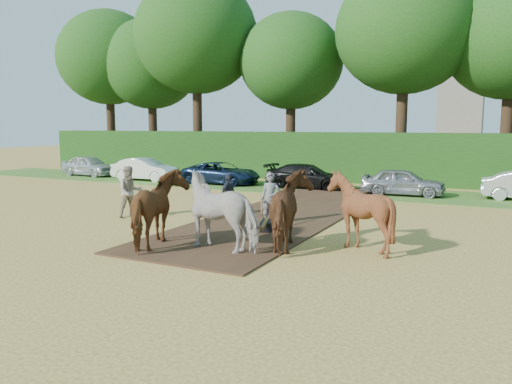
# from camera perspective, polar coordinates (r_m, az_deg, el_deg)

# --- Properties ---
(ground) EXTENTS (120.00, 120.00, 0.00)m
(ground) POSITION_cam_1_polar(r_m,az_deg,el_deg) (14.72, -11.80, -6.01)
(ground) COLOR gold
(ground) RESTS_ON ground
(earth_strip) EXTENTS (4.50, 17.00, 0.05)m
(earth_strip) POSITION_cam_1_polar(r_m,az_deg,el_deg) (19.95, 4.19, -2.21)
(earth_strip) COLOR #472D1C
(earth_strip) RESTS_ON ground
(grass_verge) EXTENTS (50.00, 5.00, 0.03)m
(grass_verge) POSITION_cam_1_polar(r_m,az_deg,el_deg) (26.96, 6.85, 0.31)
(grass_verge) COLOR #38601E
(grass_verge) RESTS_ON ground
(hedgerow) EXTENTS (46.00, 1.60, 3.00)m
(hedgerow) POSITION_cam_1_polar(r_m,az_deg,el_deg) (31.08, 9.68, 3.97)
(hedgerow) COLOR #14380F
(hedgerow) RESTS_ON ground
(spectator_near) EXTENTS (1.13, 1.18, 1.93)m
(spectator_near) POSITION_cam_1_polar(r_m,az_deg,el_deg) (19.16, -14.20, 0.00)
(spectator_near) COLOR #BBAA93
(spectator_near) RESTS_ON ground
(spectator_far) EXTENTS (0.44, 0.96, 1.60)m
(spectator_far) POSITION_cam_1_polar(r_m,az_deg,el_deg) (19.04, -3.19, -0.32)
(spectator_far) COLOR #252831
(spectator_far) RESTS_ON ground
(plough_team) EXTENTS (7.24, 6.13, 2.17)m
(plough_team) POSITION_cam_1_polar(r_m,az_deg,el_deg) (13.97, 0.42, -2.07)
(plough_team) COLOR brown
(plough_team) RESTS_ON ground
(parked_cars) EXTENTS (41.15, 3.10, 1.43)m
(parked_cars) POSITION_cam_1_polar(r_m,az_deg,el_deg) (26.19, 12.06, 1.45)
(parked_cars) COLOR silver
(parked_cars) RESTS_ON ground
(treeline) EXTENTS (48.70, 10.60, 14.21)m
(treeline) POSITION_cam_1_polar(r_m,az_deg,el_deg) (35.00, 8.77, 16.67)
(treeline) COLOR #382616
(treeline) RESTS_ON ground
(church) EXTENTS (5.20, 5.20, 27.00)m
(church) POSITION_cam_1_polar(r_m,az_deg,el_deg) (67.19, 22.75, 15.89)
(church) COLOR slate
(church) RESTS_ON ground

